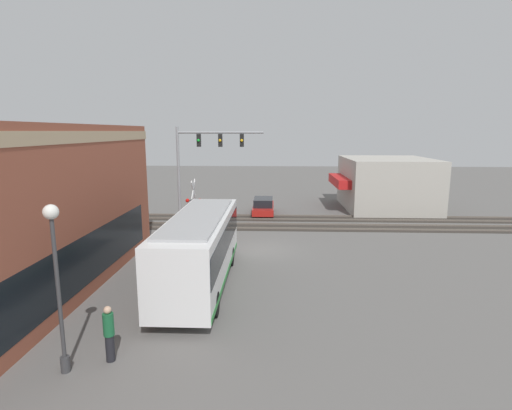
{
  "coord_description": "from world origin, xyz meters",
  "views": [
    {
      "loc": [
        -23.79,
        -0.6,
        7.24
      ],
      "look_at": [
        2.86,
        0.52,
        2.29
      ],
      "focal_mm": 28.0,
      "sensor_mm": 36.0,
      "label": 1
    }
  ],
  "objects_px": {
    "city_bus": "(200,247)",
    "parked_car_red": "(263,207)",
    "pedestrian_by_lamp": "(109,333)",
    "streetlamp": "(57,275)",
    "crossing_signal": "(194,200)"
  },
  "relations": [
    {
      "from": "city_bus",
      "to": "streetlamp",
      "type": "xyz_separation_m",
      "value": [
        -7.15,
        2.87,
        1.22
      ]
    },
    {
      "from": "crossing_signal",
      "to": "pedestrian_by_lamp",
      "type": "height_order",
      "value": "crossing_signal"
    },
    {
      "from": "city_bus",
      "to": "parked_car_red",
      "type": "height_order",
      "value": "city_bus"
    },
    {
      "from": "crossing_signal",
      "to": "parked_car_red",
      "type": "distance_m",
      "value": 8.15
    },
    {
      "from": "pedestrian_by_lamp",
      "to": "parked_car_red",
      "type": "bearing_deg",
      "value": -10.62
    },
    {
      "from": "pedestrian_by_lamp",
      "to": "crossing_signal",
      "type": "bearing_deg",
      "value": 1.96
    },
    {
      "from": "parked_car_red",
      "to": "pedestrian_by_lamp",
      "type": "height_order",
      "value": "pedestrian_by_lamp"
    },
    {
      "from": "crossing_signal",
      "to": "parked_car_red",
      "type": "xyz_separation_m",
      "value": [
        6.3,
        -4.91,
        -1.61
      ]
    },
    {
      "from": "crossing_signal",
      "to": "streetlamp",
      "type": "bearing_deg",
      "value": 178.14
    },
    {
      "from": "parked_car_red",
      "to": "city_bus",
      "type": "bearing_deg",
      "value": 171.09
    },
    {
      "from": "pedestrian_by_lamp",
      "to": "streetlamp",
      "type": "bearing_deg",
      "value": 119.29
    },
    {
      "from": "city_bus",
      "to": "streetlamp",
      "type": "distance_m",
      "value": 7.8
    },
    {
      "from": "city_bus",
      "to": "parked_car_red",
      "type": "bearing_deg",
      "value": -8.91
    },
    {
      "from": "crossing_signal",
      "to": "streetlamp",
      "type": "height_order",
      "value": "streetlamp"
    },
    {
      "from": "city_bus",
      "to": "crossing_signal",
      "type": "height_order",
      "value": "crossing_signal"
    }
  ]
}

